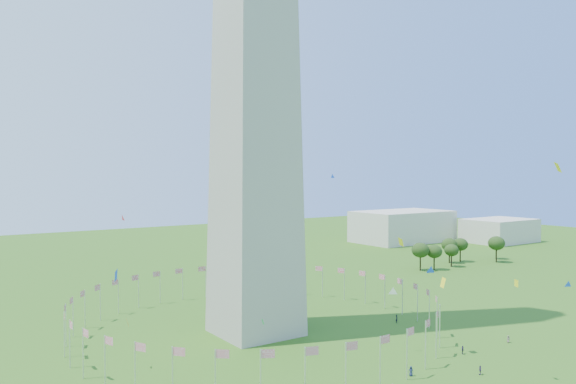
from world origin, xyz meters
name	(u,v)px	position (x,y,z in m)	size (l,w,h in m)	color
flag_ring	(256,313)	(0.00, 50.00, 4.50)	(80.24, 80.24, 9.00)	silver
gov_building_east_a	(402,226)	(150.00, 150.00, 8.00)	(50.00, 30.00, 16.00)	beige
gov_building_east_b	(499,230)	(190.00, 120.00, 6.00)	(35.00, 25.00, 12.00)	beige
kites_aloft	(376,254)	(11.73, 23.50, 20.02)	(83.10, 71.70, 31.61)	blue
tree_line_east	(459,253)	(114.02, 85.07, 4.77)	(53.14, 15.89, 10.32)	#2C4C19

